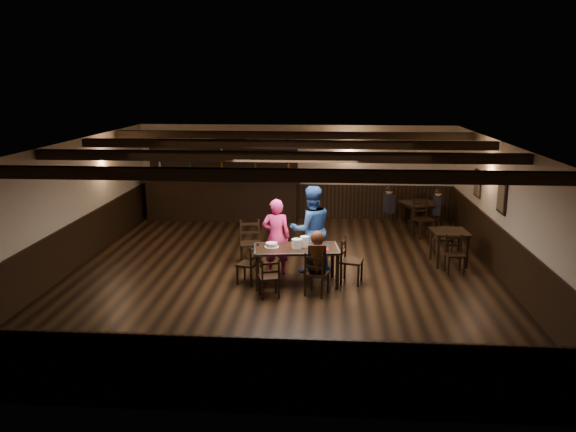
# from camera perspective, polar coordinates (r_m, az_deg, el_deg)

# --- Properties ---
(ground) EXTENTS (10.00, 10.00, 0.00)m
(ground) POSITION_cam_1_polar(r_m,az_deg,el_deg) (11.71, -0.60, -5.99)
(ground) COLOR black
(ground) RESTS_ON ground
(room_shell) EXTENTS (9.02, 10.02, 2.71)m
(room_shell) POSITION_cam_1_polar(r_m,az_deg,el_deg) (11.28, -0.55, 2.45)
(room_shell) COLOR beige
(room_shell) RESTS_ON ground
(dining_table) EXTENTS (1.74, 1.03, 0.75)m
(dining_table) POSITION_cam_1_polar(r_m,az_deg,el_deg) (10.99, 0.85, -3.60)
(dining_table) COLOR black
(dining_table) RESTS_ON ground
(chair_near_left) EXTENTS (0.44, 0.43, 0.77)m
(chair_near_left) POSITION_cam_1_polar(r_m,az_deg,el_deg) (10.38, -1.86, -6.01)
(chair_near_left) COLOR black
(chair_near_left) RESTS_ON ground
(chair_near_right) EXTENTS (0.50, 0.49, 0.84)m
(chair_near_right) POSITION_cam_1_polar(r_m,az_deg,el_deg) (10.45, 2.81, -5.61)
(chair_near_right) COLOR black
(chair_near_right) RESTS_ON ground
(chair_end_left) EXTENTS (0.45, 0.47, 0.80)m
(chair_end_left) POSITION_cam_1_polar(r_m,az_deg,el_deg) (11.10, -3.80, -4.61)
(chair_end_left) COLOR black
(chair_end_left) RESTS_ON ground
(chair_end_right) EXTENTS (0.49, 0.51, 0.91)m
(chair_end_right) POSITION_cam_1_polar(r_m,az_deg,el_deg) (11.18, 6.11, -4.16)
(chair_end_right) COLOR black
(chair_end_right) RESTS_ON ground
(chair_far_pushed) EXTENTS (0.54, 0.52, 0.98)m
(chair_far_pushed) POSITION_cam_1_polar(r_m,az_deg,el_deg) (12.24, -3.85, -2.34)
(chair_far_pushed) COLOR black
(chair_far_pushed) RESTS_ON ground
(woman_pink) EXTENTS (0.59, 0.40, 1.59)m
(woman_pink) POSITION_cam_1_polar(r_m,az_deg,el_deg) (11.56, -1.22, -2.12)
(woman_pink) COLOR #D72B68
(woman_pink) RESTS_ON ground
(man_blue) EXTENTS (1.07, 0.94, 1.84)m
(man_blue) POSITION_cam_1_polar(r_m,az_deg,el_deg) (11.64, 2.35, -1.38)
(man_blue) COLOR navy
(man_blue) RESTS_ON ground
(seated_person) EXTENTS (0.34, 0.50, 0.82)m
(seated_person) POSITION_cam_1_polar(r_m,az_deg,el_deg) (10.39, 2.99, -3.78)
(seated_person) COLOR black
(seated_person) RESTS_ON ground
(cake) EXTENTS (0.28, 0.28, 0.09)m
(cake) POSITION_cam_1_polar(r_m,az_deg,el_deg) (11.00, -1.68, -2.97)
(cake) COLOR white
(cake) RESTS_ON dining_table
(plate_stack_a) EXTENTS (0.20, 0.20, 0.18)m
(plate_stack_a) POSITION_cam_1_polar(r_m,az_deg,el_deg) (10.92, 0.88, -2.81)
(plate_stack_a) COLOR white
(plate_stack_a) RESTS_ON dining_table
(plate_stack_b) EXTENTS (0.18, 0.18, 0.21)m
(plate_stack_b) POSITION_cam_1_polar(r_m,az_deg,el_deg) (11.01, 1.72, -2.60)
(plate_stack_b) COLOR white
(plate_stack_b) RESTS_ON dining_table
(tea_light) EXTENTS (0.06, 0.06, 0.06)m
(tea_light) POSITION_cam_1_polar(r_m,az_deg,el_deg) (11.04, 0.97, -2.99)
(tea_light) COLOR #A5A8AD
(tea_light) RESTS_ON dining_table
(salt_shaker) EXTENTS (0.03, 0.03, 0.08)m
(salt_shaker) POSITION_cam_1_polar(r_m,az_deg,el_deg) (10.90, 2.44, -3.13)
(salt_shaker) COLOR silver
(salt_shaker) RESTS_ON dining_table
(pepper_shaker) EXTENTS (0.03, 0.03, 0.09)m
(pepper_shaker) POSITION_cam_1_polar(r_m,az_deg,el_deg) (10.91, 2.95, -3.10)
(pepper_shaker) COLOR #A5A8AD
(pepper_shaker) RESTS_ON dining_table
(drink_glass) EXTENTS (0.08, 0.08, 0.13)m
(drink_glass) POSITION_cam_1_polar(r_m,az_deg,el_deg) (11.13, 2.63, -2.66)
(drink_glass) COLOR silver
(drink_glass) RESTS_ON dining_table
(menu_red) EXTENTS (0.35, 0.26, 0.00)m
(menu_red) POSITION_cam_1_polar(r_m,az_deg,el_deg) (10.92, 3.25, -3.32)
(menu_red) COLOR maroon
(menu_red) RESTS_ON dining_table
(menu_blue) EXTENTS (0.32, 0.25, 0.00)m
(menu_blue) POSITION_cam_1_polar(r_m,az_deg,el_deg) (11.10, 3.40, -3.03)
(menu_blue) COLOR #0E1A49
(menu_blue) RESTS_ON dining_table
(bar_counter) EXTENTS (4.50, 0.70, 2.20)m
(bar_counter) POSITION_cam_1_polar(r_m,az_deg,el_deg) (16.31, -6.63, 2.22)
(bar_counter) COLOR black
(bar_counter) RESTS_ON ground
(back_table_a) EXTENTS (0.80, 0.80, 0.75)m
(back_table_a) POSITION_cam_1_polar(r_m,az_deg,el_deg) (12.70, 16.10, -1.93)
(back_table_a) COLOR black
(back_table_a) RESTS_ON ground
(back_table_b) EXTENTS (1.15, 1.15, 0.75)m
(back_table_b) POSITION_cam_1_polar(r_m,az_deg,el_deg) (15.39, 13.20, 0.98)
(back_table_b) COLOR black
(back_table_b) RESTS_ON ground
(bg_patron_left) EXTENTS (0.29, 0.39, 0.71)m
(bg_patron_left) POSITION_cam_1_polar(r_m,az_deg,el_deg) (15.28, 10.23, 1.68)
(bg_patron_left) COLOR black
(bg_patron_left) RESTS_ON ground
(bg_patron_right) EXTENTS (0.29, 0.38, 0.70)m
(bg_patron_right) POSITION_cam_1_polar(r_m,az_deg,el_deg) (15.30, 14.96, 1.42)
(bg_patron_right) COLOR black
(bg_patron_right) RESTS_ON ground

